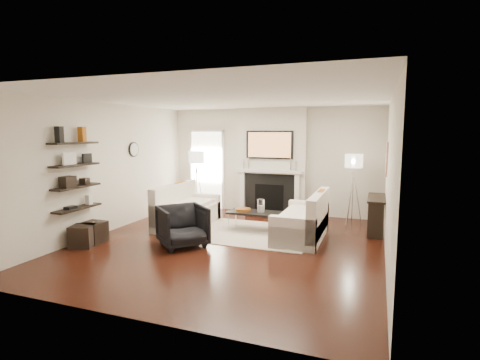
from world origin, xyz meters
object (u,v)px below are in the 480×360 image
(coffee_table, at_px, (254,213))
(ottoman_near, at_px, (94,232))
(lamp_left_shade, at_px, (196,157))
(armchair, at_px, (183,224))
(lamp_right_shade, at_px, (354,161))
(loveseat_left_base, at_px, (188,216))
(loveseat_right_base, at_px, (301,228))

(coffee_table, relative_size, ottoman_near, 2.75)
(ottoman_near, bearing_deg, lamp_left_shade, 78.75)
(armchair, relative_size, lamp_right_shade, 2.07)
(loveseat_left_base, height_order, lamp_right_shade, lamp_right_shade)
(loveseat_left_base, xyz_separation_m, ottoman_near, (-1.06, -1.78, -0.01))
(lamp_right_shade, height_order, ottoman_near, lamp_right_shade)
(loveseat_left_base, relative_size, lamp_left_shade, 4.50)
(lamp_left_shade, bearing_deg, loveseat_left_base, -71.77)
(armchair, bearing_deg, loveseat_left_base, 67.74)
(coffee_table, xyz_separation_m, lamp_right_shade, (1.91, 1.43, 1.05))
(loveseat_right_base, bearing_deg, loveseat_left_base, 177.88)
(lamp_right_shade, relative_size, ottoman_near, 1.00)
(loveseat_left_base, distance_m, coffee_table, 1.57)
(loveseat_right_base, distance_m, armchair, 2.34)
(loveseat_right_base, distance_m, lamp_left_shade, 3.58)
(loveseat_left_base, bearing_deg, coffee_table, 3.03)
(loveseat_left_base, bearing_deg, ottoman_near, -120.84)
(lamp_left_shade, xyz_separation_m, lamp_right_shade, (3.90, 0.17, 0.00))
(armchair, bearing_deg, lamp_left_shade, 64.44)
(lamp_right_shade, bearing_deg, loveseat_right_base, -118.30)
(loveseat_right_base, height_order, armchair, armchair)
(loveseat_left_base, distance_m, lamp_left_shade, 1.88)
(coffee_table, relative_size, armchair, 1.33)
(loveseat_left_base, distance_m, ottoman_near, 2.07)
(loveseat_right_base, distance_m, ottoman_near, 4.02)
(lamp_left_shade, relative_size, ottoman_near, 1.00)
(lamp_left_shade, relative_size, lamp_right_shade, 1.00)
(lamp_left_shade, bearing_deg, coffee_table, -32.25)
(loveseat_left_base, relative_size, loveseat_right_base, 1.00)
(armchair, distance_m, ottoman_near, 1.76)
(lamp_right_shade, bearing_deg, armchair, -134.34)
(coffee_table, bearing_deg, loveseat_right_base, -9.70)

